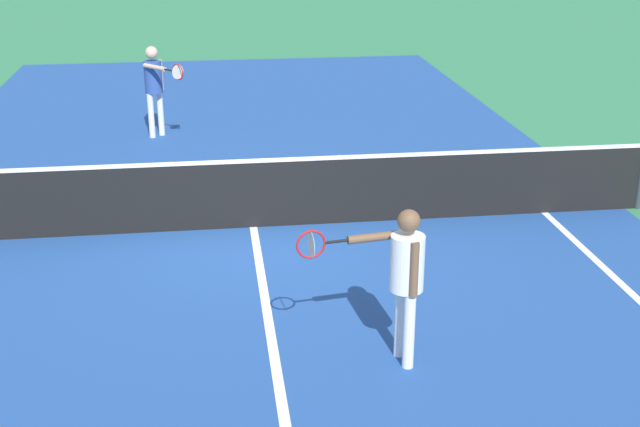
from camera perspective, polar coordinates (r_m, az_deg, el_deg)
name	(u,v)px	position (r m, az deg, el deg)	size (l,w,h in m)	color
ground_plane	(253,227)	(11.35, -4.56, -0.93)	(60.00, 60.00, 0.00)	#337F51
court_surface_inbounds	(253,227)	(11.35, -4.56, -0.92)	(10.62, 24.40, 0.00)	#234C93
line_center_service	(272,345)	(8.46, -3.25, -8.95)	(0.10, 6.40, 0.01)	white
net	(252,193)	(11.17, -4.63, 1.41)	(11.08, 0.09, 1.07)	#33383D
player_near	(404,270)	(7.79, 5.72, -3.88)	(1.19, 0.42, 1.56)	white
player_far	(154,81)	(15.62, -11.21, 8.82)	(0.73, 1.07, 1.66)	white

